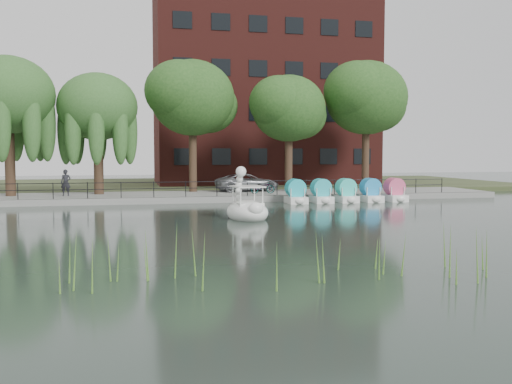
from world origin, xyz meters
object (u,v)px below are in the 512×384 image
object	(u,v)px
minivan	(247,181)
bicycle	(262,186)
swan_boat	(247,207)
pedestrian	(66,181)

from	to	relation	value
minivan	bicycle	bearing A→B (deg)	-175.54
swan_boat	bicycle	bearing A→B (deg)	66.42
minivan	bicycle	distance (m)	2.61
minivan	swan_boat	xyz separation A→B (m)	(-2.85, -13.55, -0.58)
swan_boat	pedestrian	bearing A→B (deg)	122.78
pedestrian	swan_boat	xyz separation A→B (m)	(9.55, -11.69, -0.83)
minivan	pedestrian	xyz separation A→B (m)	(-12.40, -1.86, 0.26)
minivan	pedestrian	world-z (taller)	pedestrian
bicycle	pedestrian	size ratio (longest dim) A/B	0.87
minivan	swan_boat	distance (m)	13.86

